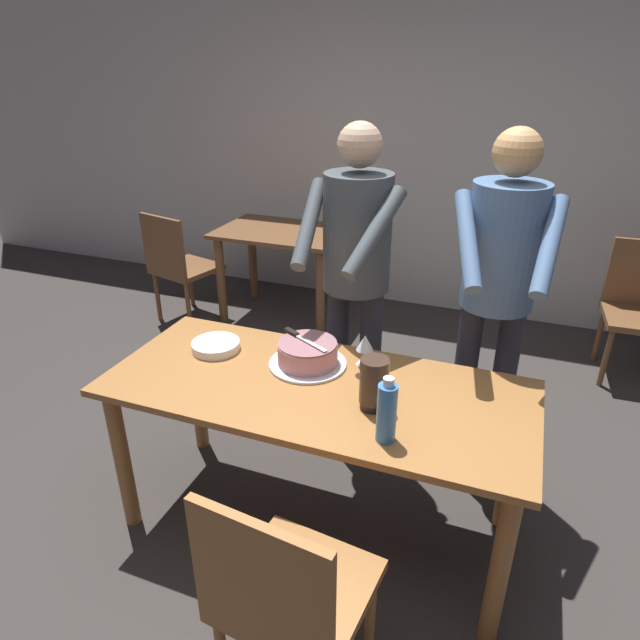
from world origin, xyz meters
The scene contains 14 objects.
ground_plane centered at (0.00, 0.00, 0.00)m, with size 14.00×14.00×0.00m, color #383330.
back_wall centered at (0.00, 2.74, 1.35)m, with size 10.00×0.12×2.70m, color beige.
main_dining_table centered at (0.00, 0.00, 0.64)m, with size 1.75×0.75×0.75m.
cake_on_platter centered at (-0.09, 0.14, 0.80)m, with size 0.34×0.34×0.11m.
cake_knife centered at (-0.16, 0.18, 0.87)m, with size 0.25×0.15×0.02m.
plate_stack centered at (-0.54, 0.12, 0.77)m, with size 0.22×0.22×0.04m.
wine_glass_near centered at (0.14, 0.23, 0.85)m, with size 0.08×0.08×0.14m.
water_bottle centered at (0.36, -0.24, 0.86)m, with size 0.07×0.07×0.25m.
hurricane_lamp centered at (0.26, -0.07, 0.86)m, with size 0.11×0.11×0.21m.
person_cutting_cake centered at (-0.03, 0.59, 1.08)m, with size 0.47×0.56×1.72m.
person_standing_beside centered at (0.63, 0.62, 1.08)m, with size 0.46×0.57×1.72m.
chair_near_side centered at (0.20, -0.75, 0.49)m, with size 0.48×0.48×0.90m.
background_table centered at (-1.08, 2.04, 0.58)m, with size 1.00×0.70×0.74m.
background_chair_0 centered at (-1.81, 1.65, 0.49)m, with size 0.53×0.53×0.90m.
Camera 1 is at (0.70, -1.78, 1.96)m, focal length 30.83 mm.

